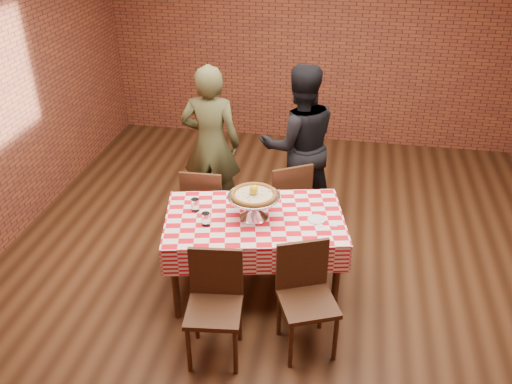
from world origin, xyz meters
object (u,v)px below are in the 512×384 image
(pizza, at_px, (254,195))
(condiment_caddy, at_px, (255,194))
(chair_near_right, at_px, (308,304))
(diner_black, at_px, (299,145))
(table, at_px, (255,254))
(diner_olive, at_px, (211,144))
(chair_far_right, at_px, (284,199))
(chair_far_left, at_px, (207,204))
(chair_near_left, at_px, (214,312))
(water_glass_right, at_px, (195,205))
(water_glass_left, at_px, (206,219))
(pizza_stand, at_px, (254,206))

(pizza, xyz_separation_m, condiment_caddy, (-0.04, 0.26, -0.14))
(condiment_caddy, relative_size, chair_near_right, 0.15)
(pizza, bearing_deg, diner_black, 79.40)
(table, distance_m, diner_olive, 1.43)
(chair_far_right, relative_size, diner_black, 0.52)
(pizza, relative_size, chair_far_right, 0.44)
(pizza, bearing_deg, chair_far_left, 133.64)
(chair_far_right, bearing_deg, chair_near_left, 50.32)
(chair_near_left, bearing_deg, chair_far_right, 73.74)
(pizza, distance_m, chair_near_left, 1.03)
(chair_near_left, bearing_deg, chair_near_right, 10.76)
(pizza, xyz_separation_m, water_glass_right, (-0.51, 0.00, -0.15))
(chair_far_right, bearing_deg, water_glass_left, 33.95)
(table, bearing_deg, water_glass_right, 178.59)
(chair_near_left, xyz_separation_m, diner_black, (0.38, 2.16, 0.41))
(condiment_caddy, bearing_deg, water_glass_right, -145.47)
(pizza_stand, xyz_separation_m, water_glass_right, (-0.51, 0.00, -0.04))
(chair_near_right, bearing_deg, water_glass_left, 130.41)
(water_glass_left, distance_m, chair_far_right, 1.23)
(water_glass_right, xyz_separation_m, diner_olive, (-0.16, 1.15, 0.03))
(chair_far_right, distance_m, diner_black, 0.60)
(table, xyz_separation_m, diner_black, (0.23, 1.30, 0.48))
(chair_near_left, distance_m, chair_far_left, 1.57)
(pizza, bearing_deg, chair_far_right, 79.88)
(pizza_stand, xyz_separation_m, pizza, (0.00, 0.00, 0.11))
(water_glass_right, bearing_deg, chair_near_right, -32.19)
(chair_far_right, bearing_deg, chair_near_right, 74.27)
(pizza, relative_size, condiment_caddy, 2.97)
(condiment_caddy, bearing_deg, chair_near_left, -89.74)
(table, relative_size, water_glass_left, 13.30)
(pizza, relative_size, water_glass_left, 3.49)
(table, relative_size, chair_near_left, 1.68)
(table, bearing_deg, diner_olive, 120.26)
(pizza_stand, distance_m, chair_far_right, 0.96)
(diner_olive, bearing_deg, chair_near_left, 100.77)
(chair_far_right, bearing_deg, table, 50.54)
(pizza_stand, distance_m, diner_black, 1.31)
(chair_far_left, height_order, chair_far_right, chair_far_right)
(table, relative_size, chair_far_right, 1.67)
(chair_near_right, xyz_separation_m, chair_far_right, (-0.39, 1.52, 0.00))
(diner_olive, relative_size, diner_black, 0.99)
(pizza, height_order, chair_near_right, pizza)
(pizza, distance_m, chair_far_right, 1.01)
(table, bearing_deg, chair_far_right, 80.55)
(table, height_order, chair_far_left, chair_far_left)
(pizza_stand, relative_size, pizza, 1.15)
(pizza_stand, height_order, diner_olive, diner_olive)
(table, distance_m, chair_far_right, 0.88)
(condiment_caddy, bearing_deg, water_glass_left, -119.49)
(chair_far_left, bearing_deg, diner_black, -143.44)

